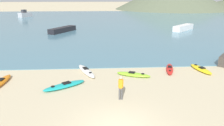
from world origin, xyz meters
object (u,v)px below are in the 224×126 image
kayak_on_sand_5 (65,85)px  kayak_on_sand_3 (201,69)px  kayak_on_sand_1 (86,71)px  kayak_on_sand_4 (170,69)px  kayak_on_sand_0 (133,74)px  moored_boat_3 (62,30)px  kayak_on_sand_2 (0,83)px  person_near_foreground (121,86)px  moored_boat_0 (25,14)px  moored_boat_1 (183,28)px

kayak_on_sand_5 → kayak_on_sand_3: bearing=14.4°
kayak_on_sand_1 → kayak_on_sand_4: kayak_on_sand_1 is taller
kayak_on_sand_0 → moored_boat_3: 23.62m
kayak_on_sand_2 → person_near_foreground: size_ratio=2.14×
kayak_on_sand_0 → moored_boat_0: size_ratio=0.65×
kayak_on_sand_0 → kayak_on_sand_1: (-3.80, 1.03, 0.02)m
kayak_on_sand_5 → moored_boat_0: 55.04m
kayak_on_sand_0 → kayak_on_sand_2: 9.97m
kayak_on_sand_0 → person_near_foreground: person_near_foreground is taller
kayak_on_sand_5 → moored_boat_1: size_ratio=0.60×
kayak_on_sand_0 → kayak_on_sand_1: 3.94m
kayak_on_sand_4 → moored_boat_3: moored_boat_3 is taller
person_near_foreground → moored_boat_3: 26.92m
kayak_on_sand_4 → moored_boat_3: (-12.27, 20.66, 0.34)m
kayak_on_sand_0 → kayak_on_sand_5: 5.51m
kayak_on_sand_4 → person_near_foreground: person_near_foreground is taller
kayak_on_sand_3 → moored_boat_3: 25.68m
kayak_on_sand_5 → moored_boat_1: moored_boat_1 is taller
person_near_foreground → kayak_on_sand_3: bearing=33.8°
kayak_on_sand_0 → kayak_on_sand_3: bearing=9.1°
kayak_on_sand_4 → moored_boat_3: bearing=120.7°
kayak_on_sand_4 → moored_boat_1: bearing=66.4°
kayak_on_sand_5 → moored_boat_3: moored_boat_3 is taller
moored_boat_0 → person_near_foreground: bearing=-67.3°
kayak_on_sand_5 → moored_boat_0: size_ratio=0.70×
kayak_on_sand_2 → moored_boat_3: 23.05m
kayak_on_sand_4 → person_near_foreground: size_ratio=1.92×
kayak_on_sand_1 → person_near_foreground: person_near_foreground is taller
person_near_foreground → moored_boat_1: bearing=62.0°
kayak_on_sand_4 → moored_boat_3: size_ratio=0.51×
kayak_on_sand_3 → kayak_on_sand_5: size_ratio=0.93×
kayak_on_sand_5 → person_near_foreground: (3.75, -2.08, 0.74)m
person_near_foreground → moored_boat_1: 29.88m
kayak_on_sand_4 → moored_boat_0: size_ratio=0.69×
kayak_on_sand_3 → kayak_on_sand_4: bearing=174.7°
person_near_foreground → moored_boat_3: bearing=106.2°
kayak_on_sand_0 → kayak_on_sand_3: size_ratio=1.00×
kayak_on_sand_0 → kayak_on_sand_4: 3.55m
kayak_on_sand_1 → kayak_on_sand_4: bearing=1.4°
kayak_on_sand_4 → kayak_on_sand_3: bearing=-5.3°
moored_boat_0 → kayak_on_sand_5: bearing=-70.1°
kayak_on_sand_0 → kayak_on_sand_3: kayak_on_sand_3 is taller
moored_boat_0 → moored_boat_1: size_ratio=0.86×
kayak_on_sand_0 → kayak_on_sand_1: kayak_on_sand_1 is taller
person_near_foreground → moored_boat_3: (-7.51, 25.85, -0.42)m
kayak_on_sand_2 → moored_boat_3: bearing=87.6°
kayak_on_sand_4 → person_near_foreground: bearing=-132.5°
kayak_on_sand_3 → kayak_on_sand_5: same height
kayak_on_sand_0 → kayak_on_sand_4: size_ratio=0.94×
person_near_foreground → kayak_on_sand_5: bearing=151.0°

